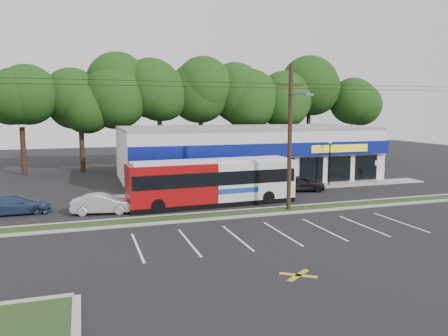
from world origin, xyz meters
name	(u,v)px	position (x,y,z in m)	size (l,w,h in m)	color
ground	(254,217)	(0.00, 0.00, 0.00)	(120.00, 120.00, 0.00)	black
grass_strip	(248,213)	(0.00, 1.00, 0.06)	(40.00, 1.60, 0.12)	#233515
curb_south	(253,216)	(0.00, 0.15, 0.07)	(40.00, 0.25, 0.14)	#9E9E93
curb_north	(244,210)	(0.00, 1.85, 0.07)	(40.00, 0.25, 0.14)	#9E9E93
sidewalk	(268,189)	(5.00, 9.00, 0.05)	(32.00, 2.20, 0.10)	#9E9E93
strip_mall	(246,152)	(5.50, 15.91, 2.65)	(25.00, 12.55, 5.30)	beige
utility_pole	(288,133)	(2.83, 0.93, 5.41)	(50.00, 2.77, 10.00)	black
lamp_post	(330,157)	(11.00, 8.80, 2.67)	(0.30, 0.30, 4.25)	black
sign_post	(377,168)	(16.00, 8.57, 1.56)	(0.45, 0.10, 2.23)	#59595E
tree_line	(205,98)	(4.00, 26.00, 8.42)	(46.76, 6.76, 11.83)	black
metrobus	(213,181)	(-1.45, 4.50, 1.77)	(12.56, 3.19, 3.35)	#960B0E
car_dark	(301,183)	(7.33, 7.36, 0.70)	(1.66, 4.13, 1.41)	black
car_silver	(102,204)	(-9.34, 4.18, 0.67)	(1.41, 4.05, 1.34)	#AEAFB6
car_blue	(15,205)	(-14.90, 5.83, 0.65)	(1.82, 4.47, 1.30)	navy
pedestrian_a	(253,182)	(3.36, 8.50, 0.85)	(0.62, 0.41, 1.71)	silver
pedestrian_b	(279,180)	(5.68, 8.24, 0.92)	(0.89, 0.70, 1.84)	#BEB3AB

